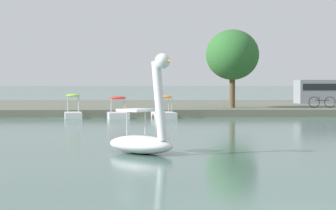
% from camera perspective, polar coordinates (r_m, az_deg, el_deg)
% --- Properties ---
extents(shore_bank_far, '(127.65, 21.29, 0.46)m').
position_cam_1_polar(shore_bank_far, '(50.80, 0.78, -0.16)').
color(shore_bank_far, '#5B6051').
rests_on(shore_bank_far, ground_plane).
extents(swan_boat, '(2.66, 2.62, 3.11)m').
position_cam_1_polar(swan_boat, '(19.90, -2.20, -2.69)').
color(swan_boat, white).
rests_on(swan_boat, ground_plane).
extents(pedal_boat_orange, '(1.58, 2.17, 1.41)m').
position_cam_1_polar(pedal_boat_orange, '(38.98, -0.36, -0.58)').
color(pedal_boat_orange, white).
rests_on(pedal_boat_orange, ground_plane).
extents(pedal_boat_red, '(1.49, 2.04, 1.36)m').
position_cam_1_polar(pedal_boat_red, '(38.64, -4.50, -0.65)').
color(pedal_boat_red, white).
rests_on(pedal_boat_red, ground_plane).
extents(pedal_boat_lime, '(1.28, 2.00, 1.50)m').
position_cam_1_polar(pedal_boat_lime, '(39.17, -8.47, -0.54)').
color(pedal_boat_lime, white).
rests_on(pedal_boat_lime, ground_plane).
extents(tree_broadleaf_right, '(3.74, 4.33, 5.32)m').
position_cam_1_polar(tree_broadleaf_right, '(43.58, 5.77, 4.47)').
color(tree_broadleaf_right, brown).
rests_on(tree_broadleaf_right, shore_bank_far).
extents(bicycle_parked, '(1.83, 0.12, 0.77)m').
position_cam_1_polar(bicycle_parked, '(44.64, 13.61, 0.26)').
color(bicycle_parked, black).
rests_on(bicycle_parked, shore_bank_far).
extents(parked_van, '(4.96, 2.22, 1.92)m').
position_cam_1_polar(parked_van, '(53.83, 13.88, 1.26)').
color(parked_van, gray).
rests_on(parked_van, shore_bank_far).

